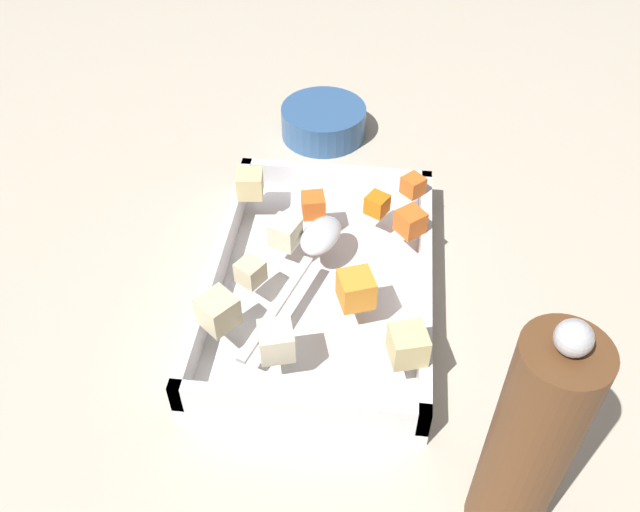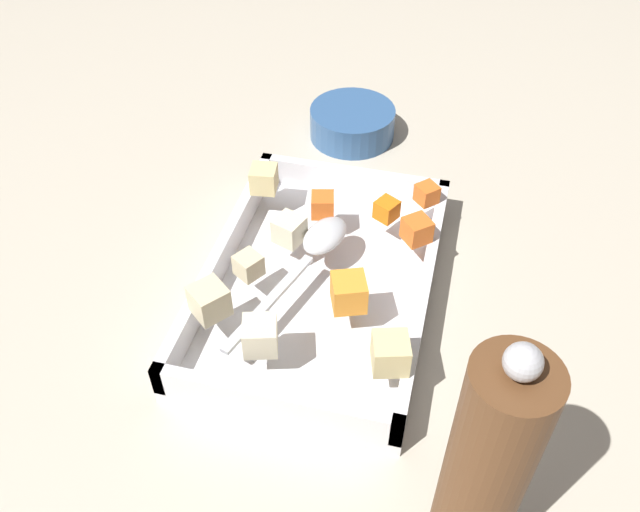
# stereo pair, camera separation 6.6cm
# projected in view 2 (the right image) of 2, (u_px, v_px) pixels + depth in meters

# --- Properties ---
(ground_plane) EXTENTS (4.00, 4.00, 0.00)m
(ground_plane) POSITION_uv_depth(u_px,v_px,m) (309.00, 281.00, 0.77)
(ground_plane) COLOR #BCB29E
(baking_dish) EXTENTS (0.35, 0.24, 0.05)m
(baking_dish) POSITION_uv_depth(u_px,v_px,m) (320.00, 285.00, 0.74)
(baking_dish) COLOR silver
(baking_dish) RESTS_ON ground_plane
(carrot_chunk_near_spoon) EXTENTS (0.03, 0.03, 0.02)m
(carrot_chunk_near_spoon) POSITION_uv_depth(u_px,v_px,m) (427.00, 194.00, 0.78)
(carrot_chunk_near_spoon) COLOR orange
(carrot_chunk_near_spoon) RESTS_ON baking_dish
(carrot_chunk_mid_right) EXTENTS (0.03, 0.03, 0.02)m
(carrot_chunk_mid_right) POSITION_uv_depth(u_px,v_px,m) (387.00, 210.00, 0.76)
(carrot_chunk_mid_right) COLOR orange
(carrot_chunk_mid_right) RESTS_ON baking_dish
(carrot_chunk_center) EXTENTS (0.03, 0.03, 0.03)m
(carrot_chunk_center) POSITION_uv_depth(u_px,v_px,m) (322.00, 205.00, 0.76)
(carrot_chunk_center) COLOR orange
(carrot_chunk_center) RESTS_ON baking_dish
(carrot_chunk_corner_ne) EXTENTS (0.04, 0.04, 0.03)m
(carrot_chunk_corner_ne) POSITION_uv_depth(u_px,v_px,m) (417.00, 230.00, 0.73)
(carrot_chunk_corner_ne) COLOR orange
(carrot_chunk_corner_ne) RESTS_ON baking_dish
(carrot_chunk_corner_se) EXTENTS (0.04, 0.04, 0.03)m
(carrot_chunk_corner_se) POSITION_uv_depth(u_px,v_px,m) (349.00, 292.00, 0.66)
(carrot_chunk_corner_se) COLOR orange
(carrot_chunk_corner_se) RESTS_ON baking_dish
(potato_chunk_far_right) EXTENTS (0.04, 0.04, 0.03)m
(potato_chunk_far_right) POSITION_uv_depth(u_px,v_px,m) (260.00, 336.00, 0.63)
(potato_chunk_far_right) COLOR beige
(potato_chunk_far_right) RESTS_ON baking_dish
(potato_chunk_under_handle) EXTENTS (0.04, 0.04, 0.03)m
(potato_chunk_under_handle) POSITION_uv_depth(u_px,v_px,m) (390.00, 353.00, 0.61)
(potato_chunk_under_handle) COLOR #E0CC89
(potato_chunk_under_handle) RESTS_ON baking_dish
(potato_chunk_near_left) EXTENTS (0.03, 0.03, 0.02)m
(potato_chunk_near_left) POSITION_uv_depth(u_px,v_px,m) (249.00, 265.00, 0.70)
(potato_chunk_near_left) COLOR beige
(potato_chunk_near_left) RESTS_ON baking_dish
(potato_chunk_rim_edge) EXTENTS (0.03, 0.03, 0.03)m
(potato_chunk_rim_edge) POSITION_uv_depth(u_px,v_px,m) (264.00, 179.00, 0.80)
(potato_chunk_rim_edge) COLOR #E0CC89
(potato_chunk_rim_edge) RESTS_ON baking_dish
(potato_chunk_corner_nw) EXTENTS (0.04, 0.04, 0.03)m
(potato_chunk_corner_nw) POSITION_uv_depth(u_px,v_px,m) (289.00, 230.00, 0.73)
(potato_chunk_corner_nw) COLOR beige
(potato_chunk_corner_nw) RESTS_ON baking_dish
(potato_chunk_near_right) EXTENTS (0.05, 0.05, 0.03)m
(potato_chunk_near_right) POSITION_uv_depth(u_px,v_px,m) (209.00, 301.00, 0.66)
(potato_chunk_near_right) COLOR beige
(potato_chunk_near_right) RESTS_ON baking_dish
(serving_spoon) EXTENTS (0.21, 0.09, 0.02)m
(serving_spoon) POSITION_uv_depth(u_px,v_px,m) (318.00, 243.00, 0.72)
(serving_spoon) COLOR silver
(serving_spoon) RESTS_ON baking_dish
(pepper_mill) EXTENTS (0.06, 0.06, 0.25)m
(pepper_mill) POSITION_uv_depth(u_px,v_px,m) (487.00, 467.00, 0.48)
(pepper_mill) COLOR brown
(pepper_mill) RESTS_ON ground_plane
(small_prep_bowl) EXTENTS (0.12, 0.12, 0.04)m
(small_prep_bowl) POSITION_uv_depth(u_px,v_px,m) (352.00, 123.00, 0.96)
(small_prep_bowl) COLOR #33598C
(small_prep_bowl) RESTS_ON ground_plane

